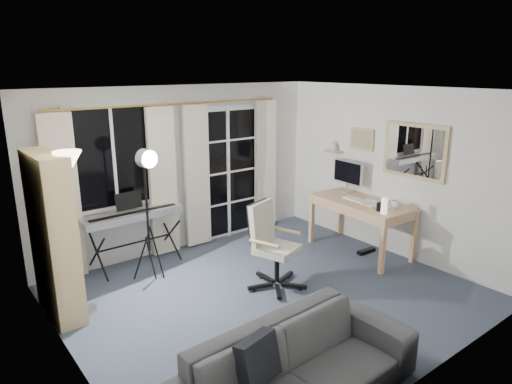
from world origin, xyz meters
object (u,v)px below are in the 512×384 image
bookshelf (51,242)px  keyboard_piano (133,216)px  desk (361,207)px  mug (396,203)px  studio_light (147,174)px  torchiere_lamp (70,185)px  monitor (348,173)px  sofa (296,359)px  office_chair (269,238)px

bookshelf → keyboard_piano: size_ratio=1.34×
keyboard_piano → desk: keyboard_piano is taller
bookshelf → mug: bearing=-19.7°
studio_light → desk: size_ratio=1.16×
torchiere_lamp → keyboard_piano: (0.94, 0.72, -0.73)m
studio_light → mug: studio_light is taller
monitor → sofa: bearing=-141.6°
bookshelf → torchiere_lamp: (0.24, -0.09, 0.60)m
bookshelf → monitor: bearing=-7.0°
monitor → mug: monitor is taller
bookshelf → desk: bearing=-13.5°
torchiere_lamp → bookshelf: bearing=158.7°
bookshelf → studio_light: 1.32m
desk → monitor: monitor is taller
bookshelf → torchiere_lamp: bearing=-22.7°
torchiere_lamp → office_chair: (2.04, -0.76, -0.84)m
keyboard_piano → office_chair: bearing=-54.4°
keyboard_piano → office_chair: (1.10, -1.48, -0.11)m
monitor → studio_light: bearing=172.3°
office_chair → desk: size_ratio=0.71×
torchiere_lamp → sofa: torchiere_lamp is taller
bookshelf → sofa: 2.88m
bookshelf → studio_light: (1.20, 0.15, 0.53)m
studio_light → mug: size_ratio=13.53×
studio_light → monitor: (3.00, -0.56, -0.31)m
studio_light → desk: studio_light is taller
desk → sofa: sofa is taller
bookshelf → sofa: bookshelf is taller
office_chair → desk: (1.73, -0.01, 0.06)m
bookshelf → monitor: size_ratio=3.20×
mug → monitor: bearing=84.2°
desk → studio_light: bearing=163.0°
sofa → studio_light: bearing=86.3°
torchiere_lamp → desk: (3.77, -0.77, -0.78)m
desk → bookshelf: bearing=170.7°
keyboard_piano → mug: bearing=-35.2°
keyboard_piano → studio_light: bearing=-88.3°
studio_light → monitor: studio_light is taller
bookshelf → keyboard_piano: bearing=26.8°
desk → mug: bearing=-75.8°
torchiere_lamp → monitor: (3.96, -0.32, -0.38)m
mug → desk: bearing=101.3°
keyboard_piano → sofa: bearing=-92.2°
monitor → mug: size_ratio=4.40×
torchiere_lamp → studio_light: size_ratio=1.05×
desk → monitor: (0.20, 0.45, 0.39)m
bookshelf → monitor: 4.22m
desk → monitor: size_ratio=2.65×
studio_light → mug: bearing=-39.8°
studio_light → sofa: studio_light is taller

